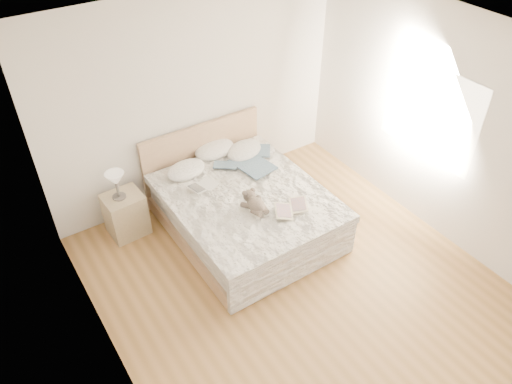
% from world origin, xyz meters
% --- Properties ---
extents(floor, '(4.00, 4.50, 0.00)m').
position_xyz_m(floor, '(0.00, 0.00, 0.00)').
color(floor, brown).
rests_on(floor, ground).
extents(ceiling, '(4.00, 4.50, 0.00)m').
position_xyz_m(ceiling, '(0.00, 0.00, 2.70)').
color(ceiling, white).
rests_on(ceiling, ground).
extents(wall_back, '(4.00, 0.02, 2.70)m').
position_xyz_m(wall_back, '(0.00, 2.25, 1.35)').
color(wall_back, silver).
rests_on(wall_back, ground).
extents(wall_left, '(0.02, 4.50, 2.70)m').
position_xyz_m(wall_left, '(-2.00, 0.00, 1.35)').
color(wall_left, silver).
rests_on(wall_left, ground).
extents(wall_right, '(0.02, 4.50, 2.70)m').
position_xyz_m(wall_right, '(2.00, 0.00, 1.35)').
color(wall_right, silver).
rests_on(wall_right, ground).
extents(window, '(0.02, 1.30, 1.10)m').
position_xyz_m(window, '(1.99, 0.30, 1.45)').
color(window, white).
rests_on(window, wall_right).
extents(bed, '(1.72, 2.14, 1.00)m').
position_xyz_m(bed, '(0.00, 1.19, 0.31)').
color(bed, tan).
rests_on(bed, floor).
extents(nightstand, '(0.47, 0.42, 0.56)m').
position_xyz_m(nightstand, '(-1.23, 1.92, 0.28)').
color(nightstand, tan).
rests_on(nightstand, floor).
extents(table_lamp, '(0.29, 0.29, 0.35)m').
position_xyz_m(table_lamp, '(-1.26, 1.92, 0.81)').
color(table_lamp, '#48433F').
rests_on(table_lamp, nightstand).
extents(pillow_left, '(0.59, 0.48, 0.16)m').
position_xyz_m(pillow_left, '(-0.39, 1.88, 0.64)').
color(pillow_left, white).
rests_on(pillow_left, bed).
extents(pillow_middle, '(0.62, 0.48, 0.17)m').
position_xyz_m(pillow_middle, '(0.13, 2.08, 0.64)').
color(pillow_middle, white).
rests_on(pillow_middle, bed).
extents(pillow_right, '(0.66, 0.57, 0.16)m').
position_xyz_m(pillow_right, '(0.44, 1.84, 0.64)').
color(pillow_right, silver).
rests_on(pillow_right, bed).
extents(blouse, '(0.68, 0.71, 0.02)m').
position_xyz_m(blouse, '(0.37, 1.53, 0.63)').
color(blouse, '#3C5469').
rests_on(blouse, bed).
extents(photo_book, '(0.38, 0.30, 0.03)m').
position_xyz_m(photo_book, '(-0.38, 1.48, 0.63)').
color(photo_book, white).
rests_on(photo_book, bed).
extents(childrens_book, '(0.50, 0.45, 0.03)m').
position_xyz_m(childrens_book, '(0.26, 0.58, 0.63)').
color(childrens_book, '#F2E9C3').
rests_on(childrens_book, bed).
extents(teddy_bear, '(0.24, 0.34, 0.18)m').
position_xyz_m(teddy_bear, '(-0.09, 0.76, 0.65)').
color(teddy_bear, brown).
rests_on(teddy_bear, bed).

